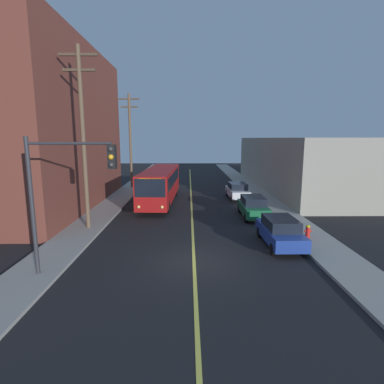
% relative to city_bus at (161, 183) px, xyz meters
% --- Properties ---
extents(ground_plane, '(120.00, 120.00, 0.00)m').
position_rel_city_bus_xyz_m(ground_plane, '(2.91, -14.26, -1.82)').
color(ground_plane, black).
extents(sidewalk_left, '(2.50, 90.00, 0.15)m').
position_rel_city_bus_xyz_m(sidewalk_left, '(-4.34, -4.26, -1.74)').
color(sidewalk_left, gray).
rests_on(sidewalk_left, ground).
extents(sidewalk_right, '(2.50, 90.00, 0.15)m').
position_rel_city_bus_xyz_m(sidewalk_right, '(10.16, -4.26, -1.74)').
color(sidewalk_right, gray).
rests_on(sidewalk_right, ground).
extents(lane_stripe_center, '(0.16, 60.00, 0.01)m').
position_rel_city_bus_xyz_m(lane_stripe_center, '(2.91, 0.74, -1.81)').
color(lane_stripe_center, '#D8CC4C').
rests_on(lane_stripe_center, ground).
extents(building_left_brick, '(10.00, 20.07, 13.86)m').
position_rel_city_bus_xyz_m(building_left_brick, '(-10.58, -1.56, 5.11)').
color(building_left_brick, brown).
rests_on(building_left_brick, ground).
extents(building_right_warehouse, '(12.00, 27.63, 6.10)m').
position_rel_city_bus_xyz_m(building_right_warehouse, '(17.41, 8.35, 1.23)').
color(building_right_warehouse, gray).
rests_on(building_right_warehouse, ground).
extents(city_bus, '(3.07, 12.24, 3.20)m').
position_rel_city_bus_xyz_m(city_bus, '(0.00, 0.00, 0.00)').
color(city_bus, maroon).
rests_on(city_bus, ground).
extents(parked_car_blue, '(1.86, 4.42, 1.62)m').
position_rel_city_bus_xyz_m(parked_car_blue, '(7.87, -11.99, -0.98)').
color(parked_car_blue, navy).
rests_on(parked_car_blue, ground).
extents(parked_car_green, '(1.84, 4.41, 1.62)m').
position_rel_city_bus_xyz_m(parked_car_green, '(7.66, -5.61, -0.98)').
color(parked_car_green, '#196038').
rests_on(parked_car_green, ground).
extents(parked_car_white, '(1.94, 4.45, 1.62)m').
position_rel_city_bus_xyz_m(parked_car_white, '(7.60, 1.63, -0.98)').
color(parked_car_white, silver).
rests_on(parked_car_white, ground).
extents(utility_pole_near, '(2.40, 0.28, 11.56)m').
position_rel_city_bus_xyz_m(utility_pole_near, '(-4.11, -8.72, 4.64)').
color(utility_pole_near, brown).
rests_on(utility_pole_near, sidewalk_left).
extents(utility_pole_mid, '(2.40, 0.28, 11.03)m').
position_rel_city_bus_xyz_m(utility_pole_mid, '(-4.31, 8.42, 4.37)').
color(utility_pole_mid, brown).
rests_on(utility_pole_mid, sidewalk_left).
extents(traffic_signal_left_corner, '(3.75, 0.48, 6.00)m').
position_rel_city_bus_xyz_m(traffic_signal_left_corner, '(-2.50, -15.86, 2.49)').
color(traffic_signal_left_corner, '#2D2D33').
rests_on(traffic_signal_left_corner, sidewalk_left).
extents(fire_hydrant, '(0.44, 0.26, 0.84)m').
position_rel_city_bus_xyz_m(fire_hydrant, '(9.76, -11.23, -1.23)').
color(fire_hydrant, red).
rests_on(fire_hydrant, sidewalk_right).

